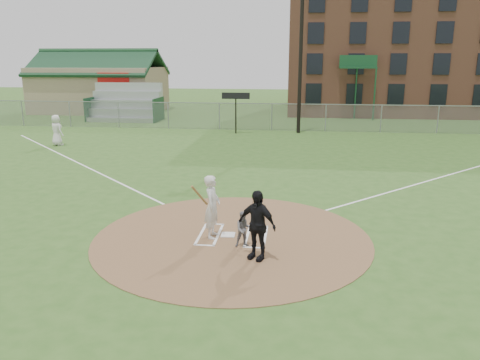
# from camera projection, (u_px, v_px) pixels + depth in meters

# --- Properties ---
(ground) EXTENTS (140.00, 140.00, 0.00)m
(ground) POSITION_uv_depth(u_px,v_px,m) (232.00, 238.00, 14.27)
(ground) COLOR #31571E
(ground) RESTS_ON ground
(dirt_circle) EXTENTS (8.40, 8.40, 0.02)m
(dirt_circle) POSITION_uv_depth(u_px,v_px,m) (232.00, 237.00, 14.26)
(dirt_circle) COLOR brown
(dirt_circle) RESTS_ON ground
(home_plate) EXTENTS (0.44, 0.44, 0.03)m
(home_plate) POSITION_uv_depth(u_px,v_px,m) (228.00, 235.00, 14.40)
(home_plate) COLOR silver
(home_plate) RESTS_ON dirt_circle
(foul_line_first) EXTENTS (17.04, 17.04, 0.01)m
(foul_line_first) POSITION_uv_depth(u_px,v_px,m) (449.00, 175.00, 21.87)
(foul_line_first) COLOR white
(foul_line_first) RESTS_ON ground
(foul_line_third) EXTENTS (17.04, 17.04, 0.01)m
(foul_line_third) POSITION_uv_depth(u_px,v_px,m) (82.00, 165.00, 23.95)
(foul_line_third) COLOR white
(foul_line_third) RESTS_ON ground
(catcher) EXTENTS (0.61, 0.54, 1.05)m
(catcher) POSITION_uv_depth(u_px,v_px,m) (244.00, 229.00, 13.43)
(catcher) COLOR slate
(catcher) RESTS_ON dirt_circle
(umpire) EXTENTS (1.22, 0.93, 1.93)m
(umpire) POSITION_uv_depth(u_px,v_px,m) (257.00, 225.00, 12.51)
(umpire) COLOR black
(umpire) RESTS_ON dirt_circle
(ondeck_player) EXTENTS (1.11, 0.99, 1.91)m
(ondeck_player) POSITION_uv_depth(u_px,v_px,m) (57.00, 130.00, 29.06)
(ondeck_player) COLOR silver
(ondeck_player) RESTS_ON ground
(batters_boxes) EXTENTS (2.08, 1.88, 0.01)m
(batters_boxes) POSITION_uv_depth(u_px,v_px,m) (233.00, 235.00, 14.40)
(batters_boxes) COLOR white
(batters_boxes) RESTS_ON dirt_circle
(batter_at_plate) EXTENTS (0.77, 1.02, 1.93)m
(batter_at_plate) POSITION_uv_depth(u_px,v_px,m) (212.00, 207.00, 14.03)
(batter_at_plate) COLOR silver
(batter_at_plate) RESTS_ON dirt_circle
(outfield_fence) EXTENTS (56.08, 0.08, 2.03)m
(outfield_fence) POSITION_uv_depth(u_px,v_px,m) (272.00, 117.00, 35.14)
(outfield_fence) COLOR slate
(outfield_fence) RESTS_ON ground
(bleachers) EXTENTS (6.08, 3.20, 3.20)m
(bleachers) POSITION_uv_depth(u_px,v_px,m) (125.00, 102.00, 40.53)
(bleachers) COLOR #B7BABF
(bleachers) RESTS_ON ground
(clubhouse) EXTENTS (12.20, 8.71, 6.23)m
(clubhouse) POSITION_uv_depth(u_px,v_px,m) (101.00, 88.00, 47.44)
(clubhouse) COLOR tan
(clubhouse) RESTS_ON ground
(brick_warehouse) EXTENTS (30.00, 17.17, 15.00)m
(brick_warehouse) POSITION_uv_depth(u_px,v_px,m) (441.00, 35.00, 46.97)
(brick_warehouse) COLOR #955740
(brick_warehouse) RESTS_ON ground
(light_pole) EXTENTS (1.20, 0.30, 12.22)m
(light_pole) POSITION_uv_depth(u_px,v_px,m) (301.00, 39.00, 32.53)
(light_pole) COLOR black
(light_pole) RESTS_ON ground
(scoreboard_sign) EXTENTS (2.00, 0.10, 2.93)m
(scoreboard_sign) POSITION_uv_depth(u_px,v_px,m) (236.00, 100.00, 33.35)
(scoreboard_sign) COLOR black
(scoreboard_sign) RESTS_ON ground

